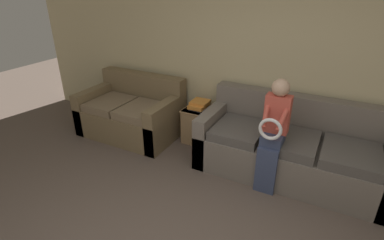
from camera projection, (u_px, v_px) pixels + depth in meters
The scene contains 6 objects.
wall_back at pixel (271, 58), 3.78m from camera, with size 7.95×0.06×2.55m.
couch_main at pixel (291, 149), 3.61m from camera, with size 2.18×0.92×0.91m.
couch_side at pixel (132, 114), 4.58m from camera, with size 1.45×0.92×0.87m.
child_left_seated at pixel (274, 130), 3.21m from camera, with size 0.27×0.38×1.26m.
side_shelf at pixel (200, 124), 4.36m from camera, with size 0.43×0.43×0.51m.
book_stack at pixel (199, 105), 4.23m from camera, with size 0.24×0.31×0.12m.
Camera 1 is at (0.85, -1.12, 2.19)m, focal length 28.00 mm.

